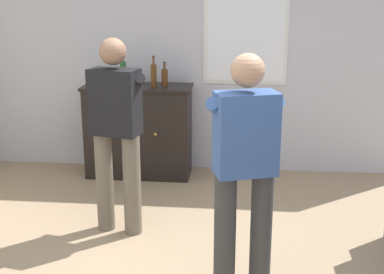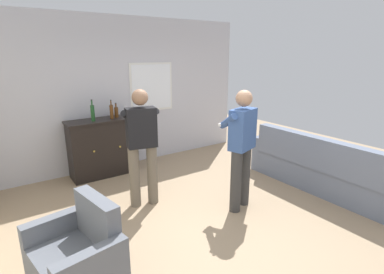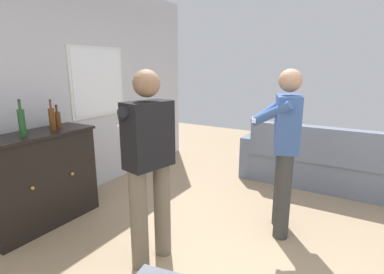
% 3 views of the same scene
% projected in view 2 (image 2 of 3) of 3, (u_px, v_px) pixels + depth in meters
% --- Properties ---
extents(ground, '(10.40, 10.40, 0.00)m').
position_uv_depth(ground, '(207.00, 220.00, 3.98)').
color(ground, '#9E8466').
extents(wall_back_with_window, '(5.20, 0.15, 2.80)m').
position_uv_depth(wall_back_with_window, '(124.00, 93.00, 5.71)').
color(wall_back_with_window, silver).
rests_on(wall_back_with_window, ground).
extents(couch, '(0.57, 2.48, 0.91)m').
position_uv_depth(couch, '(318.00, 169.00, 4.78)').
color(couch, slate).
rests_on(couch, ground).
extents(armchair, '(0.78, 0.98, 0.85)m').
position_uv_depth(armchair, '(78.00, 260.00, 2.78)').
color(armchair, slate).
rests_on(armchair, ground).
extents(sideboard_cabinet, '(1.18, 0.49, 1.02)m').
position_uv_depth(sideboard_cabinet, '(103.00, 147.00, 5.34)').
color(sideboard_cabinet, black).
rests_on(sideboard_cabinet, ground).
extents(bottle_wine_green, '(0.07, 0.07, 0.37)m').
position_uv_depth(bottle_wine_green, '(93.00, 113.00, 5.05)').
color(bottle_wine_green, '#1E4C23').
rests_on(bottle_wine_green, sideboard_cabinet).
extents(bottle_liquor_amber, '(0.06, 0.06, 0.33)m').
position_uv_depth(bottle_liquor_amber, '(112.00, 111.00, 5.24)').
color(bottle_liquor_amber, '#593314').
rests_on(bottle_liquor_amber, sideboard_cabinet).
extents(bottle_spirits_clear, '(0.07, 0.07, 0.26)m').
position_uv_depth(bottle_spirits_clear, '(116.00, 112.00, 5.36)').
color(bottle_spirits_clear, '#593314').
rests_on(bottle_spirits_clear, sideboard_cabinet).
extents(person_standing_left, '(0.54, 0.51, 1.68)m').
position_uv_depth(person_standing_left, '(142.00, 143.00, 4.16)').
color(person_standing_left, '#6B6051').
rests_on(person_standing_left, ground).
extents(person_standing_right, '(0.53, 0.52, 1.68)m').
position_uv_depth(person_standing_right, '(241.00, 145.00, 4.07)').
color(person_standing_right, '#383838').
rests_on(person_standing_right, ground).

